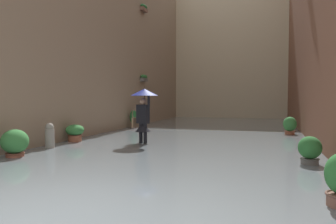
{
  "coord_description": "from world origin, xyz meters",
  "views": [
    {
      "loc": [
        -2.49,
        3.42,
        1.64
      ],
      "look_at": [
        0.5,
        -6.37,
        1.17
      ],
      "focal_mm": 34.12,
      "sensor_mm": 36.0,
      "label": 1
    }
  ],
  "objects_px": {
    "potted_plant_mid_right": "(75,134)",
    "potted_plant_near_left": "(310,152)",
    "potted_plant_far_right": "(134,119)",
    "potted_plant_near_right": "(15,144)",
    "person_wading": "(144,107)",
    "mooring_bollard": "(50,138)",
    "potted_plant_mid_left": "(290,126)"
  },
  "relations": [
    {
      "from": "potted_plant_mid_right",
      "to": "potted_plant_near_left",
      "type": "bearing_deg",
      "value": 166.89
    },
    {
      "from": "potted_plant_far_right",
      "to": "potted_plant_near_right",
      "type": "bearing_deg",
      "value": 91.41
    },
    {
      "from": "potted_plant_near_left",
      "to": "potted_plant_far_right",
      "type": "distance_m",
      "value": 9.77
    },
    {
      "from": "potted_plant_near_right",
      "to": "potted_plant_far_right",
      "type": "height_order",
      "value": "potted_plant_far_right"
    },
    {
      "from": "person_wading",
      "to": "mooring_bollard",
      "type": "distance_m",
      "value": 2.96
    },
    {
      "from": "person_wading",
      "to": "potted_plant_near_left",
      "type": "distance_m",
      "value": 5.13
    },
    {
      "from": "person_wading",
      "to": "potted_plant_near_left",
      "type": "bearing_deg",
      "value": 157.77
    },
    {
      "from": "person_wading",
      "to": "potted_plant_far_right",
      "type": "height_order",
      "value": "person_wading"
    },
    {
      "from": "potted_plant_near_left",
      "to": "mooring_bollard",
      "type": "bearing_deg",
      "value": -1.72
    },
    {
      "from": "mooring_bollard",
      "to": "potted_plant_near_left",
      "type": "bearing_deg",
      "value": 178.28
    },
    {
      "from": "person_wading",
      "to": "potted_plant_far_right",
      "type": "xyz_separation_m",
      "value": [
        2.41,
        -4.82,
        -0.76
      ]
    },
    {
      "from": "potted_plant_mid_left",
      "to": "potted_plant_far_right",
      "type": "relative_size",
      "value": 0.85
    },
    {
      "from": "person_wading",
      "to": "mooring_bollard",
      "type": "bearing_deg",
      "value": 37.06
    },
    {
      "from": "person_wading",
      "to": "potted_plant_near_left",
      "type": "height_order",
      "value": "person_wading"
    },
    {
      "from": "potted_plant_far_right",
      "to": "mooring_bollard",
      "type": "bearing_deg",
      "value": 91.32
    },
    {
      "from": "potted_plant_near_left",
      "to": "person_wading",
      "type": "bearing_deg",
      "value": -22.23
    },
    {
      "from": "person_wading",
      "to": "potted_plant_mid_right",
      "type": "bearing_deg",
      "value": 6.63
    },
    {
      "from": "potted_plant_near_right",
      "to": "potted_plant_far_right",
      "type": "distance_m",
      "value": 7.92
    },
    {
      "from": "potted_plant_mid_right",
      "to": "potted_plant_far_right",
      "type": "relative_size",
      "value": 0.73
    },
    {
      "from": "potted_plant_mid_left",
      "to": "potted_plant_near_left",
      "type": "height_order",
      "value": "potted_plant_mid_left"
    },
    {
      "from": "potted_plant_mid_left",
      "to": "mooring_bollard",
      "type": "bearing_deg",
      "value": 39.91
    },
    {
      "from": "potted_plant_mid_right",
      "to": "mooring_bollard",
      "type": "xyz_separation_m",
      "value": [
        -0.1,
        1.43,
        0.02
      ]
    },
    {
      "from": "potted_plant_near_right",
      "to": "potted_plant_mid_right",
      "type": "distance_m",
      "value": 2.83
    },
    {
      "from": "potted_plant_near_left",
      "to": "potted_plant_mid_right",
      "type": "distance_m",
      "value": 7.22
    },
    {
      "from": "potted_plant_far_right",
      "to": "mooring_bollard",
      "type": "distance_m",
      "value": 6.52
    },
    {
      "from": "potted_plant_mid_left",
      "to": "potted_plant_far_right",
      "type": "bearing_deg",
      "value": -5.84
    },
    {
      "from": "potted_plant_mid_right",
      "to": "mooring_bollard",
      "type": "height_order",
      "value": "mooring_bollard"
    },
    {
      "from": "potted_plant_near_right",
      "to": "potted_plant_near_left",
      "type": "xyz_separation_m",
      "value": [
        -6.89,
        -1.19,
        -0.05
      ]
    },
    {
      "from": "potted_plant_near_right",
      "to": "mooring_bollard",
      "type": "relative_size",
      "value": 0.94
    },
    {
      "from": "person_wading",
      "to": "potted_plant_mid_right",
      "type": "relative_size",
      "value": 2.7
    },
    {
      "from": "potted_plant_far_right",
      "to": "potted_plant_mid_right",
      "type": "bearing_deg",
      "value": 90.58
    },
    {
      "from": "person_wading",
      "to": "potted_plant_mid_left",
      "type": "distance_m",
      "value": 6.27
    }
  ]
}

